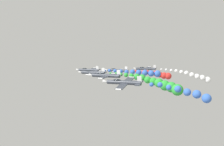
# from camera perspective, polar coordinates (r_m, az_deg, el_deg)

# --- Properties ---
(airplane_lead) EXTENTS (9.50, 10.35, 2.76)m
(airplane_lead) POSITION_cam_1_polar(r_m,az_deg,el_deg) (100.36, -5.58, 0.69)
(airplane_lead) COLOR #333842
(smoke_trail_lead) EXTENTS (7.65, 21.75, 3.04)m
(smoke_trail_lead) POSITION_cam_1_polar(r_m,az_deg,el_deg) (95.03, 6.96, 0.07)
(smoke_trail_lead) COLOR blue
(airplane_left_inner) EXTENTS (9.56, 10.35, 2.35)m
(airplane_left_inner) POSITION_cam_1_polar(r_m,az_deg,el_deg) (86.83, -4.57, 0.11)
(airplane_left_inner) COLOR #333842
(smoke_trail_left_inner) EXTENTS (7.93, 25.53, 5.75)m
(smoke_trail_left_inner) POSITION_cam_1_polar(r_m,az_deg,el_deg) (74.71, 11.03, -2.50)
(smoke_trail_left_inner) COLOR green
(airplane_right_inner) EXTENTS (9.57, 10.35, 2.34)m
(airplane_right_inner) POSITION_cam_1_polar(r_m,az_deg,el_deg) (105.63, 1.16, 0.64)
(airplane_right_inner) COLOR #333842
(smoke_trail_right_inner) EXTENTS (3.39, 16.74, 3.67)m
(smoke_trail_right_inner) POSITION_cam_1_polar(r_m,az_deg,el_deg) (101.03, 10.81, -0.32)
(smoke_trail_right_inner) COLOR red
(airplane_left_outer) EXTENTS (9.56, 10.35, 2.40)m
(airplane_left_outer) POSITION_cam_1_polar(r_m,az_deg,el_deg) (73.43, -1.54, -0.59)
(airplane_left_outer) COLOR #333842
(airplane_right_outer) EXTENTS (9.47, 10.35, 2.86)m
(airplane_right_outer) POSITION_cam_1_polar(r_m,az_deg,el_deg) (112.22, 7.81, 1.00)
(airplane_right_outer) COLOR #333842
(smoke_trail_right_outer) EXTENTS (7.45, 20.79, 6.28)m
(smoke_trail_right_outer) POSITION_cam_1_polar(r_m,az_deg,el_deg) (112.05, 19.05, -0.76)
(smoke_trail_right_outer) COLOR white
(airplane_trailing) EXTENTS (9.39, 10.35, 3.09)m
(airplane_trailing) POSITION_cam_1_polar(r_m,az_deg,el_deg) (60.98, 2.61, -2.19)
(airplane_trailing) COLOR #333842
(smoke_trail_trailing) EXTENTS (2.11, 13.85, 4.15)m
(smoke_trail_trailing) POSITION_cam_1_polar(r_m,az_deg,el_deg) (57.31, 17.58, -4.45)
(smoke_trail_trailing) COLOR blue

